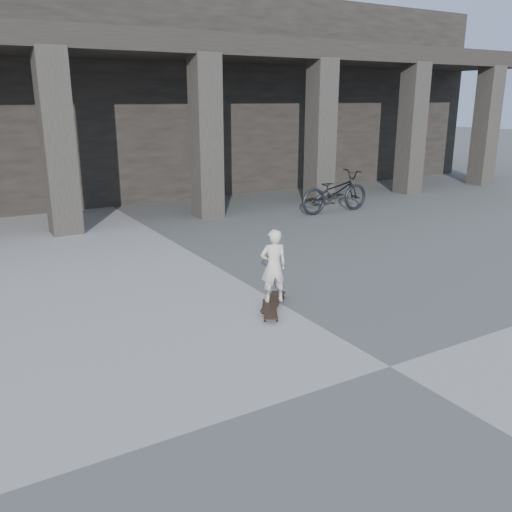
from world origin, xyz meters
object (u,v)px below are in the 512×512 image
skateboard_spare (270,310)px  longboard (273,302)px  child (274,266)px  bicycle (335,192)px

skateboard_spare → longboard: bearing=-11.9°
longboard → child: child is taller
bicycle → skateboard_spare: bearing=134.6°
skateboard_spare → child: child is taller
child → longboard: bearing=-70.7°
child → bicycle: bearing=-120.0°
longboard → child: size_ratio=0.71×
longboard → skateboard_spare: 0.31m
longboard → child: bearing=-132.5°
longboard → bicycle: size_ratio=0.37×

